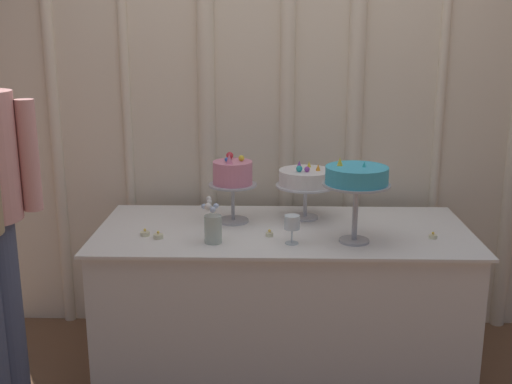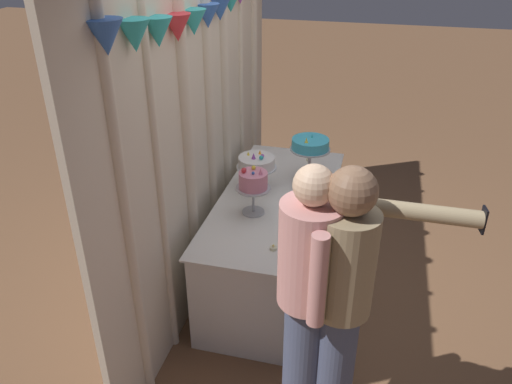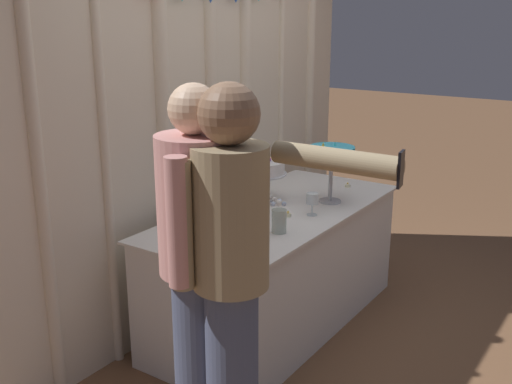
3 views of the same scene
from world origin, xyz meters
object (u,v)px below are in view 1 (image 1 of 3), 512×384
cake_table (282,299)px  tealight_far_left (145,233)px  cake_display_leftmost (233,176)px  tealight_near_right (269,234)px  cake_display_center (305,180)px  cake_display_rightmost (356,179)px  wine_glass (292,223)px  tealight_near_left (158,236)px  tealight_far_right (433,236)px  flower_vase (213,226)px

cake_table → tealight_far_left: size_ratio=40.72×
cake_display_leftmost → tealight_far_left: (-0.42, -0.24, -0.23)m
tealight_far_left → tealight_near_right: tealight_far_left is taller
cake_display_center → cake_display_rightmost: (0.22, -0.38, 0.10)m
wine_glass → tealight_near_right: 0.17m
cake_table → tealight_near_right: bearing=-120.6°
tealight_far_left → tealight_near_left: (0.07, -0.04, 0.00)m
tealight_far_right → cake_display_rightmost: bearing=-171.1°
cake_display_leftmost → tealight_far_right: 1.04m
tealight_near_left → tealight_near_right: size_ratio=1.29×
cake_display_rightmost → tealight_near_left: 0.99m
flower_vase → tealight_near_right: (0.27, 0.10, -0.07)m
wine_glass → tealight_near_left: (-0.65, 0.06, -0.09)m
flower_vase → tealight_near_left: size_ratio=4.41×
cake_display_rightmost → flower_vase: bearing=-177.7°
cake_table → cake_display_center: size_ratio=6.00×
tealight_far_right → wine_glass: bearing=-172.3°
cake_display_center → tealight_far_right: size_ratio=7.58×
wine_glass → tealight_near_right: size_ratio=3.67×
tealight_far_left → tealight_near_right: size_ratio=1.23×
tealight_far_right → tealight_far_left: bearing=179.8°
cake_display_rightmost → flower_vase: size_ratio=1.90×
cake_display_center → tealight_near_right: size_ratio=8.36×
cake_display_rightmost → flower_vase: (-0.67, -0.03, -0.23)m
cake_display_leftmost → flower_vase: 0.38m
wine_glass → flower_vase: 0.38m
wine_glass → tealight_near_left: wine_glass is taller
cake_table → tealight_near_left: 0.75m
tealight_far_left → tealight_far_right: (1.41, -0.01, -0.00)m
cake_table → cake_display_leftmost: cake_display_leftmost is taller
cake_display_leftmost → tealight_near_right: size_ratio=9.93×
cake_table → wine_glass: size_ratio=13.65×
wine_glass → tealight_near_left: 0.65m
cake_display_center → tealight_far_right: 0.71m
wine_glass → tealight_far_right: size_ratio=3.33×
flower_vase → tealight_near_left: flower_vase is taller
cake_display_leftmost → cake_display_rightmost: bearing=-27.4°
cake_display_center → tealight_far_left: (-0.80, -0.31, -0.20)m
cake_display_center → tealight_near_right: (-0.19, -0.31, -0.20)m
wine_glass → tealight_near_right: (-0.11, 0.11, -0.09)m
tealight_near_left → tealight_far_right: 1.33m
flower_vase → tealight_far_left: size_ratio=4.62×
cake_display_rightmost → tealight_near_right: bearing=169.7°
cake_display_rightmost → wine_glass: bearing=-173.9°
cake_table → tealight_near_left: bearing=-164.9°
tealight_far_left → tealight_near_right: 0.61m
tealight_far_right → cake_display_center: bearing=152.2°
wine_glass → tealight_near_right: wine_glass is taller
cake_display_leftmost → tealight_far_right: size_ratio=9.00×
flower_vase → tealight_near_right: 0.30m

